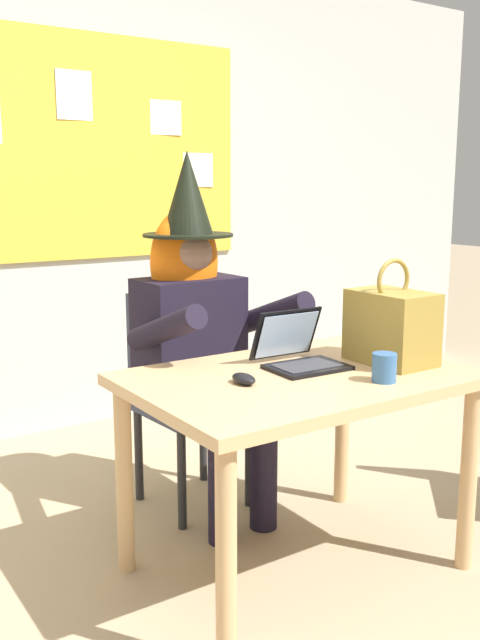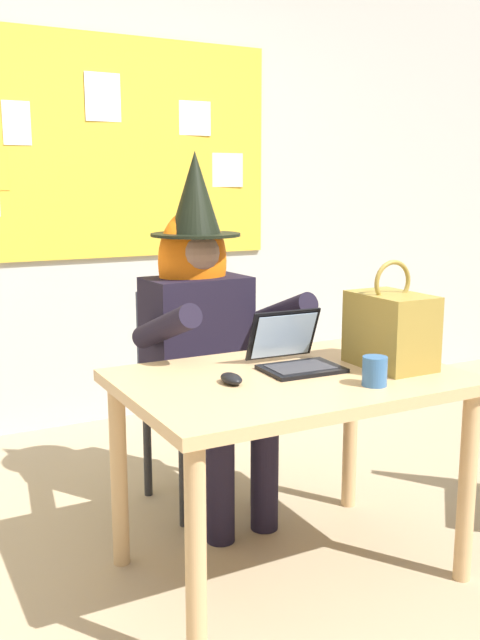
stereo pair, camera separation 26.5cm
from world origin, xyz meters
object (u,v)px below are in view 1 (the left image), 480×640
(desk_main, at_px, (298,401))
(chair_at_desk, at_px, (182,384))
(person_costumed, at_px, (197,321))
(coffee_mug, at_px, (384,368))
(handbag, at_px, (391,326))
(laptop, at_px, (299,354))
(computer_mouse, at_px, (243,379))

(desk_main, xyz_separation_m, chair_at_desk, (-0.04, 0.75, -0.11))
(person_costumed, bearing_deg, coffee_mug, 10.48)
(handbag, bearing_deg, chair_at_desk, 116.49)
(laptop, bearing_deg, desk_main, -126.40)
(computer_mouse, height_order, handbag, handbag)
(person_costumed, bearing_deg, chair_at_desk, -178.72)
(person_costumed, distance_m, coffee_mug, 0.88)
(chair_at_desk, xyz_separation_m, person_costumed, (0.01, -0.12, 0.29))
(coffee_mug, bearing_deg, desk_main, 125.69)
(desk_main, xyz_separation_m, computer_mouse, (-0.23, 0.00, 0.12))
(person_costumed, relative_size, coffee_mug, 15.66)
(handbag, bearing_deg, computer_mouse, 173.59)
(desk_main, xyz_separation_m, person_costumed, (-0.03, 0.63, 0.18))
(desk_main, height_order, computer_mouse, computer_mouse)
(chair_at_desk, relative_size, computer_mouse, 8.72)
(laptop, xyz_separation_m, handbag, (0.31, -0.15, 0.09))
(desk_main, height_order, coffee_mug, coffee_mug)
(handbag, bearing_deg, laptop, 154.51)
(person_costumed, xyz_separation_m, laptop, (0.09, -0.55, -0.04))
(desk_main, distance_m, chair_at_desk, 0.76)
(desk_main, distance_m, handbag, 0.44)
(handbag, bearing_deg, desk_main, 170.10)
(person_costumed, height_order, computer_mouse, person_costumed)
(desk_main, bearing_deg, person_costumed, 92.51)
(handbag, distance_m, coffee_mug, 0.28)
(chair_at_desk, bearing_deg, desk_main, -0.98)
(desk_main, distance_m, laptop, 0.18)
(computer_mouse, bearing_deg, laptop, 16.31)
(coffee_mug, bearing_deg, person_costumed, 102.76)
(person_costumed, bearing_deg, laptop, 7.34)
(coffee_mug, bearing_deg, handbag, 39.71)
(desk_main, relative_size, person_costumed, 0.77)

